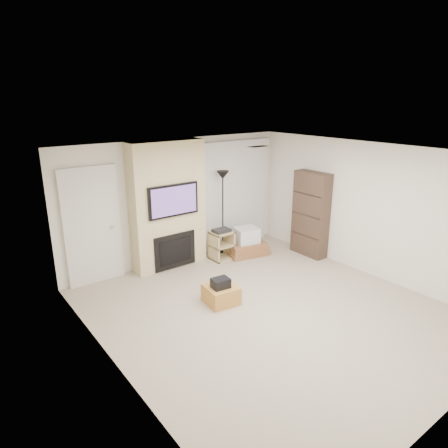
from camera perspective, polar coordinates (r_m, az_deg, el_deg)
floor at (r=6.59m, az=6.46°, el=-12.16°), size 5.00×5.50×0.00m
ceiling at (r=5.77m, az=7.32°, el=9.91°), size 5.00×5.50×0.00m
wall_back at (r=8.17m, az=-6.58°, el=3.32°), size 5.00×0.00×2.50m
wall_left at (r=4.80m, az=-15.49°, el=-7.89°), size 0.00×5.50×2.50m
wall_right at (r=7.94m, az=20.03°, el=1.91°), size 0.00×5.50×2.50m
hvac_vent at (r=6.62m, az=4.95°, el=10.96°), size 0.35×0.18×0.01m
ottoman at (r=6.70m, az=-0.44°, el=-10.01°), size 0.55×0.55×0.30m
black_bag at (r=6.56m, az=-0.49°, el=-8.43°), size 0.30×0.25×0.16m
fireplace_wall at (r=7.83m, az=-7.99°, el=2.52°), size 1.50×0.47×2.50m
entry_door at (r=7.48m, az=-18.29°, el=-0.41°), size 1.02×0.11×2.14m
vertical_blinds at (r=8.90m, az=1.37°, el=4.78°), size 1.98×0.10×2.37m
floor_lamp at (r=8.39m, az=-0.19°, el=5.01°), size 0.27×0.27×1.80m
av_stand at (r=8.34m, az=-0.34°, el=-2.77°), size 0.45×0.38×0.66m
box_stack at (r=8.67m, az=3.18°, el=-2.85°), size 0.99×0.83×0.59m
bookshelf at (r=8.62m, az=12.27°, el=1.38°), size 0.30×0.80×1.80m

